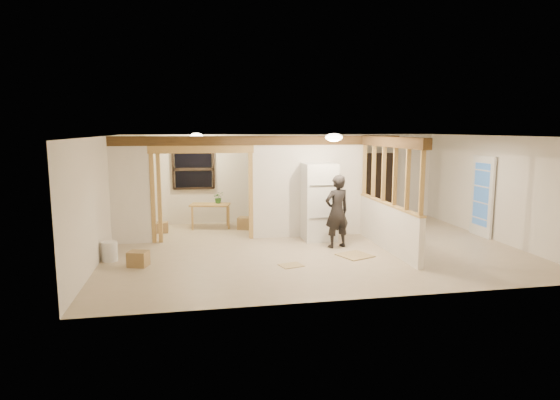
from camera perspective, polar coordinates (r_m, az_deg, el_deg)
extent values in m
cube|color=#BEA98D|center=(10.62, 4.00, -5.87)|extent=(9.00, 6.50, 0.01)
cube|color=white|center=(10.28, 4.15, 7.78)|extent=(9.00, 6.50, 0.01)
cube|color=silver|center=(13.52, 0.62, 2.70)|extent=(9.00, 0.01, 2.50)
cube|color=silver|center=(7.32, 10.47, -2.55)|extent=(9.00, 0.01, 2.50)
cube|color=silver|center=(10.23, -21.14, 0.18)|extent=(0.01, 6.50, 2.50)
cube|color=silver|center=(12.29, 24.84, 1.30)|extent=(0.01, 6.50, 2.50)
cube|color=white|center=(11.33, -17.80, 1.13)|extent=(0.90, 0.12, 2.50)
cube|color=white|center=(11.58, 3.55, 1.68)|extent=(2.80, 0.12, 2.50)
cube|color=tan|center=(11.26, -9.41, 0.61)|extent=(2.46, 0.14, 2.20)
cube|color=brown|center=(11.26, -2.38, 7.26)|extent=(7.00, 0.18, 0.22)
cube|color=brown|center=(10.43, 13.31, 6.92)|extent=(0.18, 3.30, 0.22)
cube|color=white|center=(10.64, 12.96, -3.24)|extent=(0.12, 3.20, 1.00)
cube|color=tan|center=(10.47, 13.17, 2.99)|extent=(0.14, 3.20, 1.32)
cube|color=black|center=(13.16, -10.51, 3.71)|extent=(1.12, 0.10, 1.10)
cube|color=white|center=(12.61, 23.42, 0.40)|extent=(0.12, 0.86, 2.00)
ellipsoid|color=#FFEABF|center=(9.88, 6.58, 7.59)|extent=(0.36, 0.36, 0.16)
ellipsoid|color=#FFEABF|center=(12.25, -10.15, 7.71)|extent=(0.32, 0.32, 0.14)
ellipsoid|color=#FFD88C|center=(11.57, -7.59, 6.24)|extent=(0.07, 0.07, 0.07)
cube|color=white|center=(11.25, 4.78, -0.22)|extent=(0.76, 0.74, 1.85)
imported|color=black|center=(10.56, 6.95, -1.39)|extent=(0.68, 0.54, 1.65)
cube|color=tan|center=(12.77, -8.50, -1.93)|extent=(1.13, 0.73, 0.66)
imported|color=#225321|center=(12.78, -7.52, 0.30)|extent=(0.31, 0.27, 0.31)
cylinder|color=#B1161C|center=(11.95, -18.03, -3.14)|extent=(0.51, 0.51, 0.60)
cube|color=black|center=(14.11, 11.74, 1.65)|extent=(0.98, 0.33, 1.95)
cylinder|color=silver|center=(10.13, -20.05, -5.91)|extent=(0.36, 0.36, 0.40)
cube|color=#9C7B4B|center=(12.54, -4.26, -2.83)|extent=(0.46, 0.43, 0.32)
cube|color=#9C7B4B|center=(12.48, -14.13, -3.26)|extent=(0.29, 0.29, 0.27)
cube|color=#9C7B4B|center=(9.59, -16.89, -6.87)|extent=(0.44, 0.40, 0.30)
cube|color=tan|center=(10.06, 9.11, -6.68)|extent=(0.80, 0.80, 0.02)
cube|color=tan|center=(9.25, 1.38, -7.97)|extent=(0.51, 0.45, 0.01)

